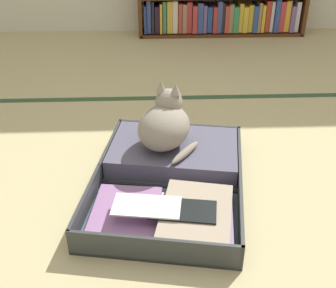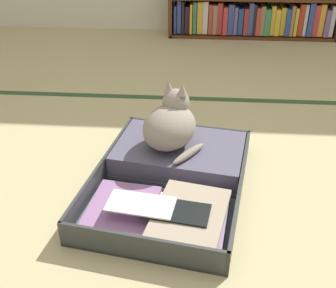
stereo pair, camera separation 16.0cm
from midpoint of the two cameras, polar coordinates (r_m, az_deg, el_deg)
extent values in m
plane|color=tan|center=(1.62, 0.93, -9.34)|extent=(10.00, 10.00, 0.00)
cube|color=#314E2E|center=(2.49, -0.39, 6.20)|extent=(4.80, 0.05, 0.00)
cube|color=#542E17|center=(3.68, 5.75, 14.64)|extent=(1.33, 0.22, 0.02)
cube|color=#2C438D|center=(3.62, -4.39, 16.51)|extent=(0.02, 0.19, 0.22)
cube|color=#3C498B|center=(3.62, -3.90, 16.89)|extent=(0.03, 0.19, 0.26)
cube|color=#1F2230|center=(3.61, -3.38, 16.82)|extent=(0.02, 0.19, 0.25)
cube|color=#2B1B29|center=(3.62, -2.81, 16.56)|extent=(0.04, 0.19, 0.21)
cube|color=gold|center=(3.61, -2.30, 16.67)|extent=(0.02, 0.19, 0.23)
cube|color=#3D855F|center=(3.62, -1.82, 16.86)|extent=(0.03, 0.19, 0.25)
cube|color=gold|center=(3.62, -1.15, 16.89)|extent=(0.04, 0.19, 0.25)
cube|color=beige|center=(3.62, -0.42, 16.93)|extent=(0.04, 0.19, 0.25)
cube|color=#B04233|center=(3.62, 0.26, 16.75)|extent=(0.03, 0.19, 0.23)
cube|color=#9D705B|center=(3.62, 0.85, 16.72)|extent=(0.03, 0.19, 0.23)
cube|color=#AB3434|center=(3.62, 1.48, 16.87)|extent=(0.04, 0.19, 0.25)
cube|color=#BE3B3B|center=(3.62, 2.20, 16.59)|extent=(0.04, 0.19, 0.22)
cube|color=#35488A|center=(3.62, 2.92, 16.77)|extent=(0.04, 0.19, 0.24)
cube|color=#675295|center=(3.63, 3.56, 16.61)|extent=(0.03, 0.19, 0.22)
cube|color=#2A4C90|center=(3.65, 4.18, 16.55)|extent=(0.04, 0.19, 0.20)
cube|color=#AB312E|center=(3.64, 4.88, 16.51)|extent=(0.03, 0.19, 0.21)
cube|color=#3E4B89|center=(3.64, 5.48, 16.85)|extent=(0.04, 0.19, 0.25)
cube|color=#24262C|center=(3.65, 5.94, 16.75)|extent=(0.02, 0.19, 0.24)
cube|color=#BC4133|center=(3.65, 6.44, 16.54)|extent=(0.03, 0.19, 0.21)
cube|color=#927657|center=(3.65, 6.99, 16.63)|extent=(0.03, 0.19, 0.23)
cube|color=#388C55|center=(3.66, 7.61, 16.44)|extent=(0.04, 0.19, 0.21)
cube|color=gold|center=(3.68, 8.26, 16.65)|extent=(0.03, 0.19, 0.23)
cube|color=gold|center=(3.68, 8.86, 16.41)|extent=(0.04, 0.19, 0.20)
cube|color=gold|center=(3.70, 9.52, 16.53)|extent=(0.04, 0.19, 0.22)
cube|color=#304D95|center=(3.69, 10.15, 16.39)|extent=(0.03, 0.19, 0.21)
cube|color=#A0785C|center=(3.70, 10.68, 16.57)|extent=(0.02, 0.19, 0.23)
cube|color=gold|center=(3.71, 11.14, 16.42)|extent=(0.03, 0.19, 0.22)
cube|color=#AC3726|center=(3.72, 11.72, 16.66)|extent=(0.04, 0.19, 0.25)
cube|color=silver|center=(3.73, 12.27, 16.62)|extent=(0.03, 0.19, 0.24)
cube|color=#2F4B92|center=(3.73, 12.92, 16.65)|extent=(0.04, 0.19, 0.26)
cube|color=#C23C3B|center=(3.75, 13.55, 16.52)|extent=(0.04, 0.19, 0.24)
cube|color=gold|center=(3.76, 14.20, 16.54)|extent=(0.04, 0.19, 0.25)
cube|color=slate|center=(3.76, 14.87, 16.14)|extent=(0.04, 0.19, 0.21)
cube|color=silver|center=(3.78, 15.45, 16.36)|extent=(0.03, 0.19, 0.24)
cube|color=#343839|center=(1.58, -3.77, -10.48)|extent=(0.63, 0.48, 0.01)
cube|color=#343839|center=(1.41, -5.26, -14.14)|extent=(0.57, 0.11, 0.10)
cube|color=#343839|center=(1.62, -13.76, -8.17)|extent=(0.08, 0.39, 0.10)
cube|color=#343839|center=(1.53, 6.74, -10.02)|extent=(0.08, 0.39, 0.10)
cube|color=#475660|center=(1.57, -3.78, -10.21)|extent=(0.60, 0.45, 0.01)
cube|color=#343839|center=(1.88, -1.63, -2.63)|extent=(0.63, 0.48, 0.01)
cube|color=#343839|center=(2.02, -0.85, 1.41)|extent=(0.57, 0.11, 0.10)
cube|color=#343839|center=(1.91, -9.99, -0.88)|extent=(0.08, 0.39, 0.10)
cube|color=#343839|center=(1.84, 7.04, -2.04)|extent=(0.08, 0.39, 0.10)
cube|color=#475660|center=(1.88, -1.63, -2.38)|extent=(0.60, 0.45, 0.01)
cylinder|color=black|center=(1.72, -2.61, -5.89)|extent=(0.55, 0.11, 0.02)
cube|color=silver|center=(1.59, -8.54, -9.42)|extent=(0.30, 0.33, 0.01)
cube|color=#986B9F|center=(1.58, -8.66, -9.05)|extent=(0.28, 0.33, 0.01)
cube|color=gray|center=(1.55, 0.94, -10.01)|extent=(0.29, 0.37, 0.02)
cube|color=#93769D|center=(1.54, 1.20, -9.37)|extent=(0.29, 0.35, 0.02)
cube|color=tan|center=(1.51, 0.79, -9.17)|extent=(0.31, 0.37, 0.02)
cube|color=white|center=(1.51, -5.94, -8.38)|extent=(0.25, 0.16, 0.01)
cube|color=black|center=(1.50, -1.08, -8.95)|extent=(0.25, 0.16, 0.01)
cube|color=#555369|center=(1.85, -1.65, -1.31)|extent=(0.59, 0.44, 0.09)
torus|color=white|center=(1.81, -1.80, -0.57)|extent=(0.15, 0.15, 0.01)
cylinder|color=black|center=(2.03, -5.31, 1.52)|extent=(0.02, 0.02, 0.09)
cylinder|color=black|center=(1.99, 3.60, 0.96)|extent=(0.02, 0.02, 0.09)
cube|color=yellow|center=(1.43, -7.35, -13.76)|extent=(0.04, 0.01, 0.02)
cube|color=yellow|center=(1.48, -12.63, -13.49)|extent=(0.03, 0.01, 0.02)
cube|color=red|center=(1.42, 2.13, -15.47)|extent=(0.04, 0.01, 0.02)
cube|color=yellow|center=(1.39, -0.17, -14.04)|extent=(0.03, 0.01, 0.02)
ellipsoid|color=gray|center=(1.77, -3.13, 2.18)|extent=(0.30, 0.32, 0.18)
ellipsoid|color=gray|center=(1.85, -2.22, 2.10)|extent=(0.17, 0.14, 0.10)
sphere|color=gray|center=(1.78, -2.46, 5.59)|extent=(0.11, 0.11, 0.11)
cone|color=gray|center=(1.74, -1.62, 7.35)|extent=(0.04, 0.04, 0.05)
cone|color=gray|center=(1.76, -3.54, 7.63)|extent=(0.04, 0.04, 0.05)
sphere|color=#D6D13E|center=(1.81, -1.29, 6.30)|extent=(0.02, 0.02, 0.02)
sphere|color=#D6D13E|center=(1.82, -2.51, 6.48)|extent=(0.02, 0.02, 0.02)
ellipsoid|color=gray|center=(1.74, -0.29, -1.22)|extent=(0.14, 0.18, 0.03)
camera|label=1|loc=(0.08, -92.84, -1.72)|focal=45.43mm
camera|label=2|loc=(0.08, 87.16, 1.72)|focal=45.43mm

